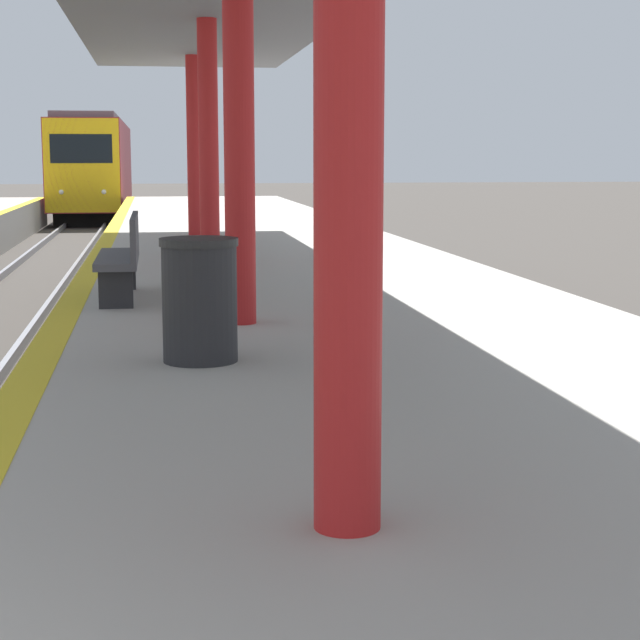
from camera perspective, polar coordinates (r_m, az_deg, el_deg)
name	(u,v)px	position (r m, az deg, el deg)	size (l,w,h in m)	color
train	(95,166)	(48.32, -11.89, 8.02)	(2.72, 18.10, 4.20)	black
trash_bin	(200,300)	(8.21, -6.43, 1.08)	(0.60, 0.60, 0.95)	#262628
bench	(124,254)	(11.98, -10.42, 3.50)	(0.44, 1.97, 0.92)	#4C4C51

